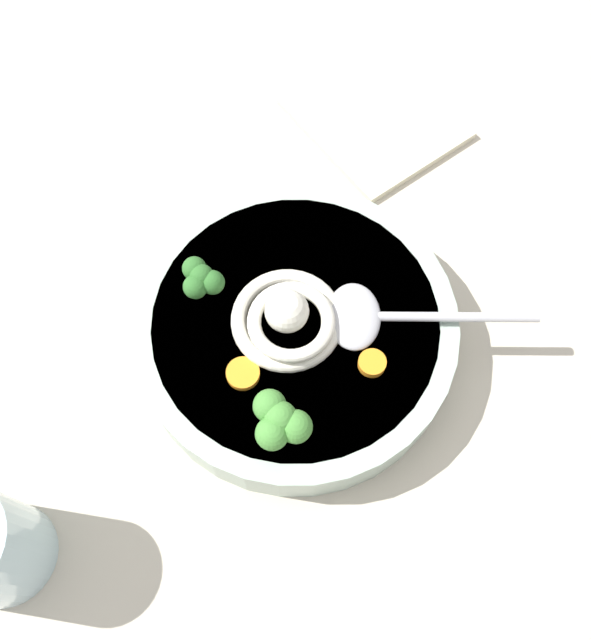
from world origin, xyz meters
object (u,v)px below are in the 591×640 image
at_px(noodle_pile, 288,318).
at_px(soup_spoon, 371,316).
at_px(soup_bowl, 296,331).
at_px(folded_napkin, 375,119).

distance_m(noodle_pile, soup_spoon, 0.07).
bearing_deg(soup_bowl, noodle_pile, -116.56).
bearing_deg(soup_spoon, soup_bowl, -180.00).
distance_m(soup_spoon, folded_napkin, 0.26).
xyz_separation_m(noodle_pile, folded_napkin, (-0.04, 0.27, -0.06)).
height_order(soup_bowl, folded_napkin, soup_bowl).
xyz_separation_m(soup_bowl, noodle_pile, (-0.00, -0.01, 0.04)).
relative_size(noodle_pile, soup_spoon, 0.60).
bearing_deg(soup_spoon, folded_napkin, 85.49).
xyz_separation_m(soup_bowl, soup_spoon, (0.05, 0.03, 0.03)).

